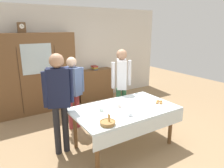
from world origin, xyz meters
TOP-DOWN VIEW (x-y plane):
  - ground_plane at (0.00, 0.00)m, footprint 12.00×12.00m
  - back_wall at (0.00, 2.65)m, footprint 6.40×0.10m
  - dining_table at (0.00, -0.24)m, footprint 1.85×1.11m
  - wall_cabinet at (-0.90, 2.35)m, footprint 1.97×0.46m
  - mantel_clock at (-1.13, 2.35)m, footprint 0.18×0.11m
  - bookshelf_low at (0.79, 2.41)m, footprint 1.11×0.35m
  - book_stack at (0.79, 2.41)m, footprint 0.15×0.22m
  - tea_cup_front_edge at (-0.05, -0.12)m, footprint 0.13×0.13m
  - tea_cup_center at (-0.13, -0.55)m, footprint 0.13×0.13m
  - tea_cup_far_right at (-0.41, -0.10)m, footprint 0.13×0.13m
  - bread_basket at (-0.59, -0.61)m, footprint 0.24×0.24m
  - pastry_plate at (0.69, -0.38)m, footprint 0.28×0.28m
  - spoon_far_left at (-0.55, -0.01)m, footprint 0.12×0.02m
  - spoon_near_left at (0.46, 0.18)m, footprint 0.12×0.02m
  - person_behind_table_left at (-1.03, 0.22)m, footprint 0.52×0.32m
  - person_beside_shelf at (0.52, 0.63)m, footprint 0.52×0.41m
  - person_behind_table_right at (-0.49, 0.96)m, footprint 0.52×0.41m

SIDE VIEW (x-z plane):
  - ground_plane at x=0.00m, z-range 0.00..0.00m
  - bookshelf_low at x=0.79m, z-range 0.00..0.92m
  - dining_table at x=0.00m, z-range 0.29..1.05m
  - spoon_far_left at x=-0.55m, z-range 0.76..0.77m
  - spoon_near_left at x=0.46m, z-range 0.76..0.77m
  - pastry_plate at x=0.69m, z-range 0.75..0.80m
  - tea_cup_far_right at x=-0.41m, z-range 0.75..0.82m
  - tea_cup_front_edge at x=-0.05m, z-range 0.76..0.82m
  - tea_cup_center at x=-0.13m, z-range 0.76..0.82m
  - bread_basket at x=-0.59m, z-range 0.71..0.87m
  - person_behind_table_right at x=-0.49m, z-range 0.17..1.74m
  - book_stack at x=0.79m, z-range 0.92..1.04m
  - wall_cabinet at x=-0.90m, z-range 0.00..2.02m
  - person_beside_shelf at x=0.52m, z-range 0.19..1.89m
  - person_behind_table_left at x=-1.03m, z-range 0.20..1.96m
  - back_wall at x=0.00m, z-range 0.00..2.70m
  - mantel_clock at x=-1.13m, z-range 2.02..2.26m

